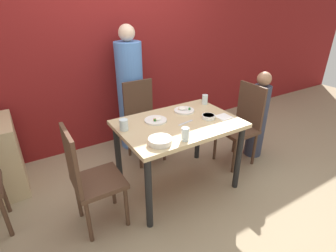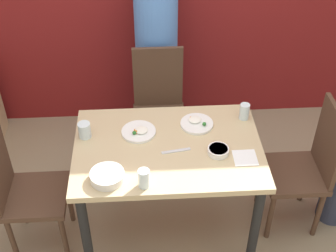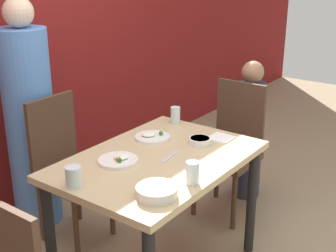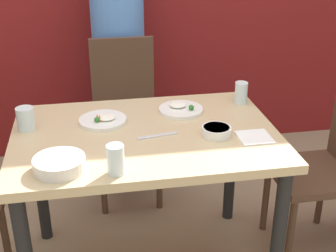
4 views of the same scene
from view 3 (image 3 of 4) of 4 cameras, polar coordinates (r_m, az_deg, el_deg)
The scene contains 14 objects.
dining_table at distance 2.65m, azimuth -1.20°, elevation -5.86°, with size 1.16×0.80×0.76m.
chair_adult_spot at distance 3.16m, azimuth -12.32°, elevation -4.74°, with size 0.40×0.40×0.97m.
chair_child_spot at distance 3.44m, azimuth 7.78°, elevation -2.35°, with size 0.40×0.40×0.97m.
person_adult at distance 3.32m, azimuth -16.43°, elevation 0.13°, with size 0.33×0.33×1.58m.
person_child at distance 3.67m, azimuth 9.83°, elevation -1.02°, with size 0.21×0.21×1.09m.
bowl_curry at distance 2.19m, azimuth -1.38°, elevation -7.95°, with size 0.20×0.20×0.05m.
plate_rice_adult at distance 2.56m, azimuth -6.06°, elevation -4.13°, with size 0.22×0.22×0.05m.
plate_rice_child at distance 2.86m, azimuth -1.96°, elevation -1.33°, with size 0.21×0.21×0.04m.
bowl_rice_small at distance 2.78m, azimuth 3.90°, elevation -1.79°, with size 0.13×0.13×0.04m.
glass_water_tall at distance 3.11m, azimuth 0.91°, elevation 1.35°, with size 0.06×0.06×0.11m.
glass_water_short at distance 2.30m, azimuth 3.01°, elevation -5.72°, with size 0.07×0.07×0.12m.
glass_water_center at distance 2.32m, azimuth -11.45°, elevation -6.06°, with size 0.08×0.08×0.10m.
napkin_folded at distance 2.89m, azimuth 6.46°, elevation -1.43°, with size 0.14×0.14×0.01m.
fork_steel at distance 2.61m, azimuth 0.30°, elevation -3.70°, with size 0.18×0.05×0.01m.
Camera 3 is at (-1.89, -1.45, 1.83)m, focal length 50.00 mm.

